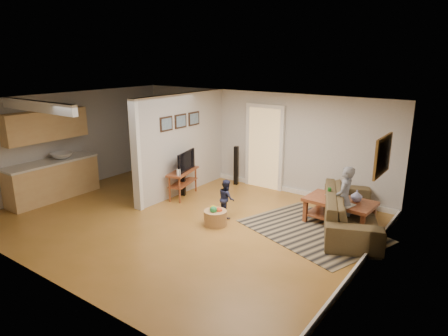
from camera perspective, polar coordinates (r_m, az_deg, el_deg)
The scene contains 11 objects.
ground at distance 8.64m, azimuth -6.08°, elevation -7.36°, with size 7.50×7.50×0.00m, color brown.
room_shell at distance 9.20m, azimuth -9.55°, elevation 3.48°, with size 7.54×6.02×2.52m.
area_rug at distance 8.26m, azimuth 12.52°, elevation -8.74°, with size 2.59×1.89×0.01m, color black.
sofa at distance 8.58m, azimuth 17.42°, elevation -8.20°, with size 2.56×1.00×0.75m, color #4F4027.
coffee_table at distance 8.56m, azimuth 16.33°, elevation -5.16°, with size 1.40×0.86×0.81m.
tv_console at distance 9.82m, azimuth -5.86°, elevation -0.72°, with size 0.66×1.12×0.91m.
speaker_left at distance 9.93m, azimuth -5.89°, elevation -1.11°, with size 0.10×0.10×1.02m, color black.
speaker_right at distance 10.72m, azimuth 1.75°, elevation 0.35°, with size 0.11×0.11×1.06m, color black.
toy_basket at distance 8.29m, azimuth -1.25°, elevation -6.99°, with size 0.48×0.48×0.42m.
child at distance 8.44m, azimuth 16.44°, elevation -8.53°, with size 0.49×0.32×1.33m, color slate.
toddler at distance 8.77m, azimuth 0.35°, elevation -6.90°, with size 0.41×0.32×0.84m, color #202544.
Camera 1 is at (5.34, -5.88, 3.38)m, focal length 32.00 mm.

